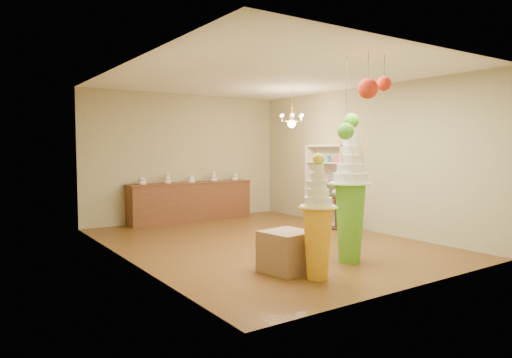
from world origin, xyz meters
TOP-DOWN VIEW (x-y plane):
  - floor at (0.00, 0.00)m, footprint 6.50×6.50m
  - ceiling at (0.00, 0.00)m, footprint 6.50×6.50m
  - wall_back at (0.00, 3.25)m, footprint 5.00×0.04m
  - wall_front at (0.00, -3.25)m, footprint 5.00×0.04m
  - wall_left at (-2.50, 0.00)m, footprint 0.04×6.50m
  - wall_right at (2.50, 0.00)m, footprint 0.04×6.50m
  - pedestal_green at (0.26, -1.91)m, footprint 0.79×0.79m
  - pedestal_orange at (-0.74, -2.29)m, footprint 0.51×0.51m
  - burlap_riser at (-0.85, -1.78)m, footprint 0.71×0.71m
  - sideboard at (0.00, 2.97)m, footprint 3.04×0.54m
  - shelving_unit at (2.34, 0.80)m, footprint 0.33×1.20m
  - round_table at (2.10, 0.26)m, footprint 0.71×0.71m
  - vase at (2.10, 0.26)m, footprint 0.26×0.26m
  - pom_red_left at (-0.10, -2.55)m, footprint 0.27×0.27m
  - pom_green_mid at (-0.15, -2.19)m, footprint 0.24×0.24m
  - pom_red_right at (0.21, -2.55)m, footprint 0.19×0.19m
  - chandelier at (1.42, 0.96)m, footprint 0.61×0.61m

SIDE VIEW (x-z plane):
  - floor at x=0.00m, z-range 0.00..0.00m
  - burlap_riser at x=-0.85m, z-range 0.00..0.57m
  - round_table at x=2.10m, z-range 0.10..0.81m
  - sideboard at x=0.00m, z-range -0.10..1.06m
  - pedestal_orange at x=-0.74m, z-range -0.20..1.47m
  - vase at x=2.10m, z-range 0.71..0.92m
  - pedestal_green at x=0.26m, z-range -0.23..2.02m
  - shelving_unit at x=2.34m, z-range 0.00..1.80m
  - wall_back at x=0.00m, z-range 0.00..3.00m
  - wall_front at x=0.00m, z-range 0.00..3.00m
  - wall_left at x=-2.50m, z-range 0.00..3.00m
  - wall_right at x=2.50m, z-range 0.00..3.00m
  - pom_green_mid at x=-0.15m, z-range 1.39..2.55m
  - chandelier at x=1.42m, z-range 1.88..2.73m
  - pom_red_left at x=-0.10m, z-range 2.21..2.83m
  - pom_red_right at x=0.21m, z-range 2.36..2.85m
  - ceiling at x=0.00m, z-range 3.00..3.00m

